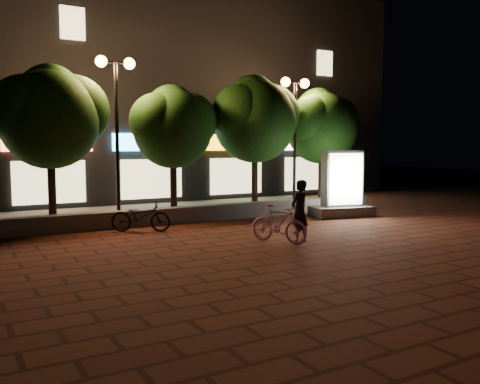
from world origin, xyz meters
TOP-DOWN VIEW (x-y plane):
  - ground at (0.00, 0.00)m, footprint 80.00×80.00m
  - retaining_wall at (0.00, 4.00)m, footprint 16.00×0.45m
  - sidewalk at (0.00, 6.50)m, footprint 16.00×5.00m
  - building_block at (-0.01, 12.99)m, footprint 28.00×8.12m
  - tree_left at (-3.45, 5.46)m, footprint 3.60×3.00m
  - tree_mid at (0.55, 5.46)m, footprint 3.24×2.70m
  - tree_right at (3.86, 5.46)m, footprint 3.72×3.10m
  - tree_far_right at (7.05, 5.46)m, footprint 3.48×2.90m
  - street_lamp_left at (-1.50, 5.20)m, footprint 1.26×0.36m
  - street_lamp_right at (5.50, 5.20)m, footprint 1.26×0.36m
  - ad_kiosk at (5.60, 2.53)m, footprint 2.28×1.44m
  - scooter_pink at (1.00, -0.33)m, footprint 1.10×1.64m
  - rider at (1.51, -0.52)m, footprint 0.67×0.54m
  - scooter_parked at (-1.50, 2.99)m, footprint 1.77×1.39m

SIDE VIEW (x-z plane):
  - ground at x=0.00m, z-range 0.00..0.00m
  - sidewalk at x=0.00m, z-range 0.00..0.08m
  - retaining_wall at x=0.00m, z-range 0.00..0.50m
  - scooter_parked at x=-1.50m, z-range 0.00..0.90m
  - scooter_pink at x=1.00m, z-range 0.00..0.96m
  - rider at x=1.51m, z-range 0.00..1.60m
  - ad_kiosk at x=5.60m, z-range -0.22..2.07m
  - tree_mid at x=0.55m, z-range 0.97..5.47m
  - tree_far_right at x=7.05m, z-range 0.99..5.75m
  - tree_left at x=-3.45m, z-range 1.00..5.89m
  - tree_right at x=3.86m, z-range 1.03..6.10m
  - street_lamp_right at x=5.50m, z-range 1.40..6.38m
  - street_lamp_left at x=-1.50m, z-range 1.44..6.62m
  - building_block at x=-0.01m, z-range -0.65..10.65m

